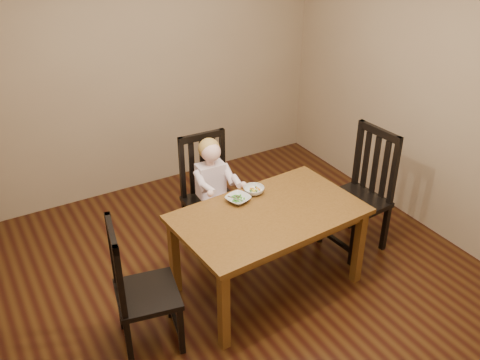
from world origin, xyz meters
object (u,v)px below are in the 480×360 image
toddler (212,183)px  bowl_veg (254,190)px  chair_left (139,289)px  chair_right (361,193)px  bowl_peas (238,199)px  dining_table (269,221)px  chair_child (210,195)px

toddler → bowl_veg: 0.48m
chair_left → chair_right: chair_right is taller
chair_right → bowl_peas: bearing=77.1°
chair_left → bowl_peas: size_ratio=5.59×
dining_table → bowl_veg: bowl_veg is taller
dining_table → bowl_veg: bearing=80.6°
dining_table → chair_child: chair_child is taller
bowl_peas → chair_left: bearing=-161.3°
chair_left → toddler: size_ratio=1.85×
chair_child → bowl_peas: bearing=91.0°
toddler → bowl_peas: bearing=91.1°
dining_table → bowl_veg: size_ratio=8.79×
chair_right → bowl_veg: chair_right is taller
chair_child → chair_left: size_ratio=1.02×
chair_child → bowl_peas: (-0.01, -0.54, 0.24)m
toddler → bowl_veg: (0.17, -0.44, 0.10)m
chair_child → bowl_veg: bearing=111.1°
dining_table → chair_left: chair_left is taller
chair_right → bowl_veg: size_ratio=6.61×
chair_right → toddler: (-1.16, 0.66, 0.11)m
chair_right → bowl_veg: 1.04m
bowl_veg → toddler: bearing=111.1°
dining_table → bowl_peas: 0.31m
dining_table → chair_left: bearing=-176.1°
chair_child → chair_right: (1.16, -0.71, 0.04)m
toddler → bowl_peas: toddler is taller
bowl_peas → chair_child: bearing=88.6°
dining_table → chair_child: (-0.11, 0.80, -0.14)m
toddler → dining_table: bearing=101.3°
chair_left → chair_right: bearing=105.3°
bowl_peas → bowl_veg: 0.19m
chair_left → chair_right: (2.17, 0.16, 0.05)m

